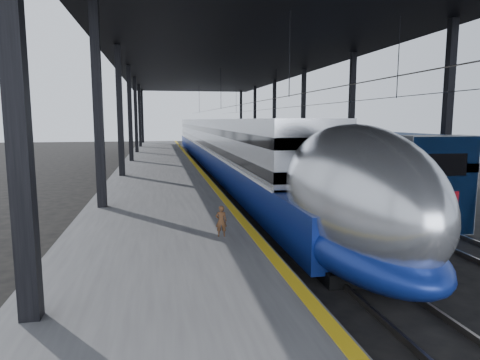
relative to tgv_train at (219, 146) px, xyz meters
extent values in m
plane|color=black|center=(-2.00, -26.20, -2.12)|extent=(160.00, 160.00, 0.00)
cube|color=#4C4C4F|center=(-5.50, -6.20, -1.62)|extent=(6.00, 80.00, 1.00)
cube|color=gold|center=(-2.70, -6.20, -1.12)|extent=(0.30, 80.00, 0.01)
cube|color=slate|center=(-0.72, -6.20, -2.04)|extent=(0.08, 80.00, 0.16)
cube|color=slate|center=(0.72, -6.20, -2.04)|extent=(0.08, 80.00, 0.16)
cube|color=slate|center=(4.28, -6.20, -2.04)|extent=(0.08, 80.00, 0.16)
cube|color=slate|center=(5.72, -6.20, -2.04)|extent=(0.08, 80.00, 0.16)
cube|color=black|center=(-7.80, -31.20, 2.38)|extent=(0.35, 0.35, 9.00)
cube|color=black|center=(-7.80, -21.20, 2.38)|extent=(0.35, 0.35, 9.00)
cube|color=black|center=(7.60, -21.20, 2.38)|extent=(0.35, 0.35, 9.00)
cube|color=black|center=(-7.80, -11.20, 2.38)|extent=(0.35, 0.35, 9.00)
cube|color=black|center=(7.60, -11.20, 2.38)|extent=(0.35, 0.35, 9.00)
cube|color=black|center=(-7.80, -1.20, 2.38)|extent=(0.35, 0.35, 9.00)
cube|color=black|center=(7.60, -1.20, 2.38)|extent=(0.35, 0.35, 9.00)
cube|color=black|center=(-7.80, 8.80, 2.38)|extent=(0.35, 0.35, 9.00)
cube|color=black|center=(7.60, 8.80, 2.38)|extent=(0.35, 0.35, 9.00)
cube|color=black|center=(-7.80, 18.80, 2.38)|extent=(0.35, 0.35, 9.00)
cube|color=black|center=(7.60, 18.80, 2.38)|extent=(0.35, 0.35, 9.00)
cube|color=black|center=(-7.80, 28.80, 2.38)|extent=(0.35, 0.35, 9.00)
cube|color=black|center=(7.60, 28.80, 2.38)|extent=(0.35, 0.35, 9.00)
cube|color=black|center=(-0.10, -6.20, 7.13)|extent=(18.00, 75.00, 0.45)
cylinder|color=slate|center=(0.00, -6.20, 3.38)|extent=(0.03, 74.00, 0.03)
cylinder|color=slate|center=(5.00, -6.20, 3.38)|extent=(0.03, 74.00, 0.03)
cube|color=silver|center=(0.00, 4.01, 0.30)|extent=(3.06, 57.00, 4.22)
cube|color=navy|center=(0.00, 2.51, -1.01)|extent=(3.15, 62.00, 1.64)
cube|color=silver|center=(0.00, 4.01, -0.17)|extent=(3.17, 57.00, 0.11)
cube|color=black|center=(0.00, 4.01, 1.52)|extent=(3.10, 57.00, 0.44)
cube|color=black|center=(0.00, 4.01, 0.30)|extent=(3.10, 57.00, 0.44)
ellipsoid|color=silver|center=(0.00, -27.49, 0.15)|extent=(3.06, 8.40, 4.22)
ellipsoid|color=navy|center=(0.00, -27.49, -1.07)|extent=(3.15, 8.40, 1.79)
ellipsoid|color=black|center=(0.00, -30.09, 0.99)|extent=(1.58, 2.20, 0.95)
cube|color=black|center=(0.00, -27.49, -1.92)|extent=(2.32, 2.60, 0.40)
cube|color=black|center=(0.00, -5.49, -1.92)|extent=(2.32, 2.60, 0.40)
cube|color=navy|center=(5.00, -15.84, -0.14)|extent=(2.78, 18.00, 3.77)
cube|color=gray|center=(5.00, -24.24, -0.14)|extent=(2.83, 1.20, 3.82)
cube|color=black|center=(5.00, -24.86, 0.71)|extent=(1.69, 0.06, 0.84)
cube|color=#A40C17|center=(5.00, -24.86, -0.58)|extent=(1.19, 0.06, 0.55)
cube|color=gray|center=(5.00, 3.16, -0.14)|extent=(2.78, 18.00, 3.77)
cube|color=gray|center=(5.00, 22.16, -0.14)|extent=(2.78, 18.00, 3.77)
cube|color=black|center=(5.00, -21.84, -1.94)|extent=(2.18, 2.40, 0.36)
cube|color=black|center=(5.00, 0.16, -1.94)|extent=(2.18, 2.40, 0.36)
imported|color=#55331C|center=(-3.71, -26.51, -0.65)|extent=(0.38, 0.27, 0.95)
camera|label=1|loc=(-5.51, -38.94, 2.37)|focal=32.00mm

